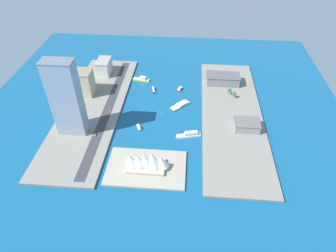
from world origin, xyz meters
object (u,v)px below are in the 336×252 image
carpark_squat_concrete (247,125)px  traffic_light_waterfront (108,118)px  office_block_beige (81,82)px  barge_flat_brown (181,105)px  patrol_launch_navy (154,90)px  ferry_yellow_fast (142,79)px  ferry_white_commuter (189,135)px  opera_landmark (146,161)px  warehouse_low_gray (223,79)px  tugboat_red (180,89)px  hotel_broad_white (104,67)px  sedan_silver (110,109)px  tower_tall_glass (66,99)px  water_taxi_orange (139,127)px  taxi_yellow_cab (95,134)px

carpark_squat_concrete → traffic_light_waterfront: (155.49, 0.02, -0.55)m
carpark_squat_concrete → office_block_beige: office_block_beige is taller
barge_flat_brown → office_block_beige: (127.21, -13.26, 17.41)m
patrol_launch_navy → ferry_yellow_fast: bearing=-51.4°
ferry_white_commuter → opera_landmark: 64.77m
traffic_light_waterfront → ferry_yellow_fast: bearing=-104.1°
warehouse_low_gray → ferry_white_commuter: bearing=69.1°
tugboat_red → ferry_white_commuter: 92.63m
barge_flat_brown → ferry_white_commuter: bearing=102.6°
patrol_launch_navy → opera_landmark: size_ratio=0.35×
barge_flat_brown → hotel_broad_white: size_ratio=0.90×
opera_landmark → ferry_white_commuter: bearing=-128.4°
carpark_squat_concrete → sedan_silver: bearing=-7.5°
barge_flat_brown → sedan_silver: 85.53m
tugboat_red → tower_tall_glass: 152.98m
tower_tall_glass → water_taxi_orange: bearing=-169.5°
tugboat_red → warehouse_low_gray: (-56.63, -17.24, 7.37)m
water_taxi_orange → barge_flat_brown: size_ratio=0.46×
barge_flat_brown → carpark_squat_concrete: carpark_squat_concrete is taller
office_block_beige → opera_landmark: size_ratio=0.73×
tugboat_red → water_taxi_orange: bearing=63.0°
ferry_white_commuter → warehouse_low_gray: (-41.54, -108.63, 6.52)m
patrol_launch_navy → opera_landmark: 137.41m
tower_tall_glass → traffic_light_waterfront: bearing=-149.8°
warehouse_low_gray → opera_landmark: size_ratio=1.01×
sedan_silver → traffic_light_waterfront: bearing=97.3°
tugboat_red → traffic_light_waterfront: traffic_light_waterfront is taller
carpark_squat_concrete → opera_landmark: 121.71m
tower_tall_glass → opera_landmark: size_ratio=1.93×
patrol_launch_navy → traffic_light_waterfront: size_ratio=2.33×
office_block_beige → taxi_yellow_cab: (-37.80, 78.07, -15.10)m
tugboat_red → hotel_broad_white: bearing=-15.5°
sedan_silver → opera_landmark: (-55.77, 86.58, 6.98)m
office_block_beige → sedan_silver: 56.89m
carpark_squat_concrete → warehouse_low_gray: bearing=-77.4°
water_taxi_orange → carpark_squat_concrete: 119.90m
barge_flat_brown → sedan_silver: (83.24, 19.53, 2.30)m
water_taxi_orange → sedan_silver: bearing=-35.4°
tugboat_red → opera_landmark: opera_landmark is taller
ferry_white_commuter → warehouse_low_gray: warehouse_low_gray is taller
hotel_broad_white → office_block_beige: bearing=73.1°
sedan_silver → taxi_yellow_cab: (6.18, 45.28, 0.01)m
patrol_launch_navy → hotel_broad_white: size_ratio=0.52×
barge_flat_brown → hotel_broad_white: hotel_broad_white is taller
hotel_broad_white → patrol_launch_navy: bearing=154.6°
office_block_beige → sedan_silver: bearing=143.3°
ferry_white_commuter → taxi_yellow_cab: 102.30m
tugboat_red → sedan_silver: bearing=34.4°
ferry_white_commuter → hotel_broad_white: (123.76, -121.51, 10.45)m
carpark_squat_concrete → hotel_broad_white: (186.19, -106.10, 5.33)m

